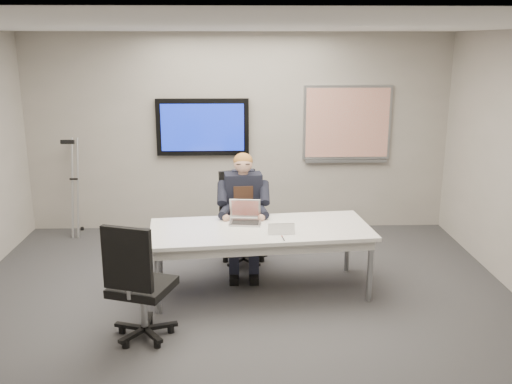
{
  "coord_description": "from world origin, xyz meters",
  "views": [
    {
      "loc": [
        0.0,
        -5.05,
        2.69
      ],
      "look_at": [
        0.18,
        0.8,
        1.12
      ],
      "focal_mm": 40.0,
      "sensor_mm": 36.0,
      "label": 1
    }
  ],
  "objects_px": {
    "office_chair_near": "(141,304)",
    "office_chair_far": "(242,236)",
    "conference_table": "(261,235)",
    "laptop": "(245,217)",
    "seated_person": "(244,226)"
  },
  "relations": [
    {
      "from": "office_chair_near",
      "to": "office_chair_far",
      "type": "bearing_deg",
      "value": -98.12
    },
    {
      "from": "conference_table",
      "to": "laptop",
      "type": "xyz_separation_m",
      "value": [
        -0.16,
        0.21,
        0.14
      ]
    },
    {
      "from": "conference_table",
      "to": "seated_person",
      "type": "relative_size",
      "value": 1.74
    },
    {
      "from": "office_chair_near",
      "to": "laptop",
      "type": "xyz_separation_m",
      "value": [
        0.97,
        1.25,
        0.43
      ]
    },
    {
      "from": "conference_table",
      "to": "laptop",
      "type": "relative_size",
      "value": 6.66
    },
    {
      "from": "office_chair_far",
      "to": "office_chair_near",
      "type": "bearing_deg",
      "value": -134.87
    },
    {
      "from": "office_chair_near",
      "to": "laptop",
      "type": "bearing_deg",
      "value": -109.09
    },
    {
      "from": "conference_table",
      "to": "office_chair_far",
      "type": "xyz_separation_m",
      "value": [
        -0.2,
        0.82,
        -0.29
      ]
    },
    {
      "from": "office_chair_far",
      "to": "laptop",
      "type": "distance_m",
      "value": 0.74
    },
    {
      "from": "office_chair_far",
      "to": "office_chair_near",
      "type": "relative_size",
      "value": 0.99
    },
    {
      "from": "office_chair_near",
      "to": "seated_person",
      "type": "height_order",
      "value": "seated_person"
    },
    {
      "from": "conference_table",
      "to": "laptop",
      "type": "bearing_deg",
      "value": 121.61
    },
    {
      "from": "conference_table",
      "to": "office_chair_near",
      "type": "xyz_separation_m",
      "value": [
        -1.14,
        -1.04,
        -0.29
      ]
    },
    {
      "from": "office_chair_far",
      "to": "office_chair_near",
      "type": "height_order",
      "value": "office_chair_near"
    },
    {
      "from": "seated_person",
      "to": "laptop",
      "type": "height_order",
      "value": "seated_person"
    }
  ]
}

